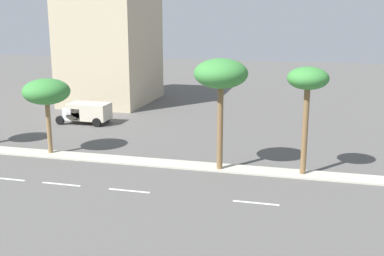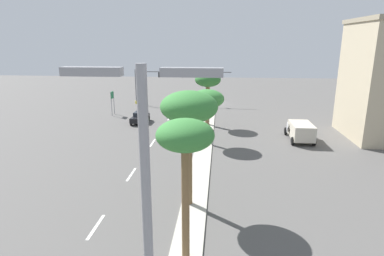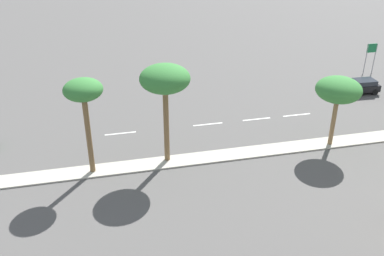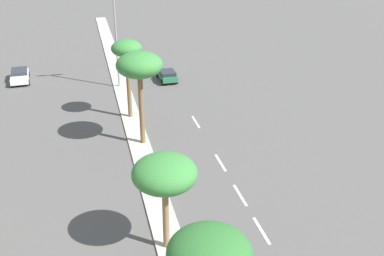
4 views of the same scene
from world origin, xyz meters
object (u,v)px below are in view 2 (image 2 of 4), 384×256
at_px(directional_road_sign, 112,98).
at_px(palm_tree_front, 207,99).
at_px(box_truck, 300,131).
at_px(palm_tree_trailing, 208,81).
at_px(palm_tree_far, 185,141).
at_px(sedan_black_leading, 140,117).
at_px(traffic_signal_gantry, 162,81).
at_px(palm_tree_leading, 189,109).

relative_size(directional_road_sign, palm_tree_front, 0.61).
xyz_separation_m(directional_road_sign, box_truck, (-25.85, 11.16, -1.42)).
bearing_deg(palm_tree_front, palm_tree_trailing, -88.15).
height_order(palm_tree_front, palm_tree_far, palm_tree_far).
bearing_deg(palm_tree_front, sedan_black_leading, -42.37).
bearing_deg(box_truck, directional_road_sign, -23.34).
bearing_deg(traffic_signal_gantry, palm_tree_front, 111.69).
distance_m(palm_tree_trailing, palm_tree_front, 8.33).
bearing_deg(box_truck, sedan_black_leading, -18.21).
bearing_deg(palm_tree_leading, box_truck, -124.87).
relative_size(traffic_signal_gantry, palm_tree_far, 2.32).
distance_m(traffic_signal_gantry, palm_tree_far, 43.81).
bearing_deg(palm_tree_far, sedan_black_leading, -71.67).
xyz_separation_m(directional_road_sign, palm_tree_far, (-14.94, 33.26, 3.97)).
distance_m(palm_tree_leading, palm_tree_far, 5.91).
height_order(palm_tree_leading, sedan_black_leading, palm_tree_leading).
bearing_deg(palm_tree_far, palm_tree_front, -90.62).
height_order(palm_tree_front, box_truck, palm_tree_front).
bearing_deg(traffic_signal_gantry, palm_tree_trailing, 121.15).
relative_size(palm_tree_trailing, box_truck, 1.35).
bearing_deg(palm_tree_leading, palm_tree_far, 93.73).
height_order(palm_tree_far, box_truck, palm_tree_far).
distance_m(palm_tree_front, sedan_black_leading, 13.89).
xyz_separation_m(traffic_signal_gantry, directional_road_sign, (6.04, 9.57, -1.58)).
xyz_separation_m(palm_tree_trailing, palm_tree_front, (-0.27, 8.27, -0.93)).
xyz_separation_m(traffic_signal_gantry, palm_tree_trailing, (-8.85, 14.63, 1.78)).
height_order(palm_tree_front, sedan_black_leading, palm_tree_front).
relative_size(palm_tree_trailing, sedan_black_leading, 1.70).
relative_size(traffic_signal_gantry, box_truck, 3.34).
relative_size(palm_tree_trailing, palm_tree_leading, 0.88).
height_order(palm_tree_trailing, sedan_black_leading, palm_tree_trailing).
bearing_deg(directional_road_sign, palm_tree_far, 114.19).
height_order(directional_road_sign, palm_tree_leading, palm_tree_leading).
bearing_deg(sedan_black_leading, box_truck, 161.79).
relative_size(directional_road_sign, box_truck, 0.70).
xyz_separation_m(palm_tree_leading, sedan_black_leading, (9.17, -22.94, -6.11)).
bearing_deg(palm_tree_trailing, palm_tree_front, 91.85).
xyz_separation_m(palm_tree_far, sedan_black_leading, (9.55, -28.83, -5.79)).
bearing_deg(traffic_signal_gantry, sedan_black_leading, 87.33).
xyz_separation_m(palm_tree_trailing, box_truck, (-10.96, 6.10, -4.78)).
relative_size(traffic_signal_gantry, palm_tree_front, 2.90).
distance_m(directional_road_sign, box_truck, 28.19).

